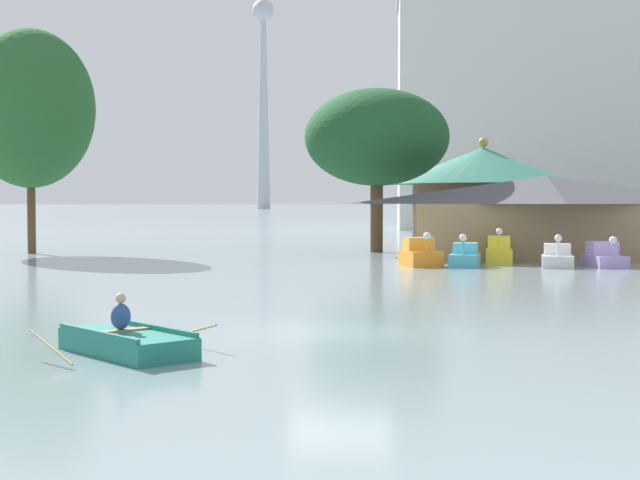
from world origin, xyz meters
The scene contains 13 objects.
ground_plane centered at (0.00, 0.00, 0.00)m, with size 2000.00×2000.00×0.00m, color gray.
rowboat_with_rower centered at (-4.25, -3.58, 0.26)m, with size 3.69×3.69×1.27m.
pedal_boat_orange centered at (2.85, 23.88, 0.56)m, with size 2.19×2.73×1.70m.
pedal_boat_cyan centered at (5.03, 23.71, 0.47)m, with size 1.75×2.64×1.62m.
pedal_boat_yellow centered at (6.93, 25.92, 0.57)m, with size 1.56×2.45×1.85m.
pedal_boat_white centered at (9.46, 23.66, 0.46)m, with size 1.80×2.58×1.61m.
pedal_boat_lavender centered at (11.74, 23.91, 0.49)m, with size 1.86×2.77×1.53m.
boathouse centered at (10.14, 30.91, 2.42)m, with size 15.77×8.40×4.60m.
green_roof_pavilion centered at (8.05, 44.36, 3.98)m, with size 13.21×13.21×7.66m.
shoreline_tree_tall_left centered at (-20.43, 33.81, 8.83)m, with size 7.81×7.81×13.69m.
shoreline_tree_mid centered at (0.63, 36.54, 7.15)m, with size 9.04×9.04×10.21m.
background_building_block centered at (19.10, 87.76, 13.53)m, with size 33.21×13.54×27.03m.
distant_broadcast_tower centered at (-50.63, 384.75, 73.68)m, with size 9.30×9.30×174.78m.
Camera 1 is at (1.02, -22.71, 3.17)m, focal length 53.14 mm.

